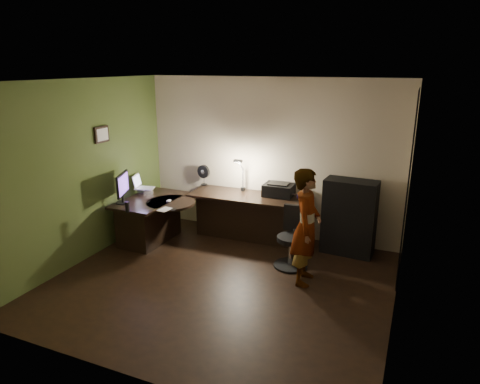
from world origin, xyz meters
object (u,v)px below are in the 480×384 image
at_px(cabinet, 349,217).
at_px(person, 306,227).
at_px(desk_left, 151,220).
at_px(desk_right, 250,217).
at_px(monitor, 122,192).
at_px(office_chair, 291,238).

bearing_deg(cabinet, person, -104.24).
distance_m(desk_left, cabinet, 3.24).
distance_m(desk_left, person, 2.80).
xyz_separation_m(desk_left, person, (2.75, -0.37, 0.43)).
bearing_deg(cabinet, desk_right, -174.10).
relative_size(monitor, person, 0.34).
xyz_separation_m(cabinet, person, (-0.39, -1.19, 0.21)).
height_order(office_chair, person, person).
height_order(desk_right, cabinet, cabinet).
distance_m(desk_left, office_chair, 2.45).
bearing_deg(person, office_chair, 34.47).
height_order(desk_left, person, person).
bearing_deg(desk_right, desk_left, -154.70).
distance_m(office_chair, person, 0.59).
bearing_deg(monitor, cabinet, -2.78).
distance_m(cabinet, monitor, 3.62).
distance_m(desk_right, cabinet, 1.66).
bearing_deg(desk_right, cabinet, 0.54).
xyz_separation_m(desk_right, monitor, (-1.76, -1.10, 0.54)).
distance_m(desk_left, desk_right, 1.66).
bearing_deg(person, cabinet, -23.29).
xyz_separation_m(desk_left, cabinet, (3.13, 0.81, 0.23)).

